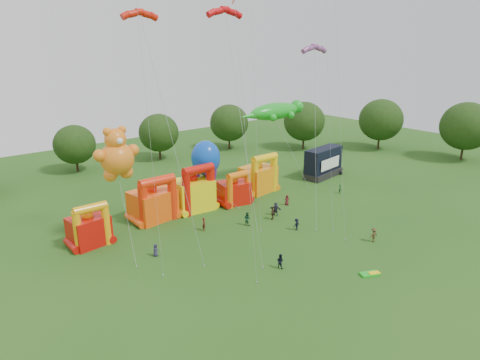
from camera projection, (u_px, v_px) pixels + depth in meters
ground at (366, 288)px, 43.39m from camera, size 160.00×160.00×0.00m
tree_ring at (359, 233)px, 41.18m from camera, size 126.65×128.78×12.07m
bouncy_castle_0 at (90, 228)px, 51.91m from camera, size 4.86×4.11×5.64m
bouncy_castle_1 at (154, 203)px, 59.30m from camera, size 6.27×5.29×6.60m
bouncy_castle_2 at (194, 192)px, 62.66m from camera, size 5.92×4.97×7.15m
bouncy_castle_3 at (234, 191)px, 65.36m from camera, size 5.15×4.46×5.36m
bouncy_castle_4 at (259, 177)px, 70.44m from camera, size 5.82×4.88×6.60m
stage_trailer at (323, 163)px, 78.29m from camera, size 8.85×4.35×5.39m
teddy_bear_kite at (123, 192)px, 49.65m from camera, size 5.60×9.12×14.59m
gecko_kite at (284, 134)px, 73.04m from camera, size 14.05×9.51×13.98m
octopus_kite at (211, 171)px, 63.89m from camera, size 4.82×7.01×9.98m
parafoil_kites at (268, 138)px, 51.58m from camera, size 28.47×12.49×28.16m
diamond_kites at (269, 103)px, 49.29m from camera, size 25.66×15.65×43.27m
folded_kite_bundle at (370, 274)px, 45.69m from camera, size 2.23×1.73×0.31m
spectator_0 at (156, 250)px, 49.54m from camera, size 0.85×0.66×1.56m
spectator_1 at (204, 224)px, 56.19m from camera, size 0.70×0.80×1.85m
spectator_2 at (247, 219)px, 57.85m from camera, size 0.90×1.06×1.92m
spectator_3 at (296, 224)px, 56.38m from camera, size 1.05×0.61×1.62m
spectator_4 at (273, 213)px, 59.70m from camera, size 1.21×0.94×1.91m
spectator_5 at (276, 209)px, 61.11m from camera, size 1.32×1.87×1.94m
spectator_6 at (287, 200)px, 65.00m from camera, size 0.94×0.86×1.61m
spectator_7 at (340, 189)px, 69.96m from camera, size 0.60×0.67×1.54m
spectator_8 at (280, 261)px, 46.92m from camera, size 0.87×0.98×1.69m
spectator_9 at (373, 235)px, 53.08m from camera, size 1.29×0.89×1.83m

